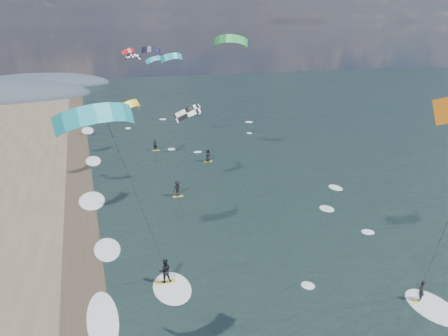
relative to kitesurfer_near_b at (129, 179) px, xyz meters
name	(u,v)px	position (x,y,z in m)	size (l,w,h in m)	color
wet_sand_strip	(83,287)	(-3.18, 5.52, -9.59)	(3.00, 240.00, 0.00)	#382D23
kitesurfer_near_b	(129,179)	(0.00, 0.00, 0.00)	(7.21, 8.68, 14.56)	gold
far_kitesurfers	(183,169)	(8.76, 25.93, -8.74)	(7.62, 18.75, 1.75)	gold
bg_kite_field	(157,63)	(9.08, 42.54, 2.32)	(12.27, 61.49, 8.56)	gray
shoreline_surf	(98,252)	(-1.98, 10.27, -9.59)	(2.40, 79.40, 0.11)	white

